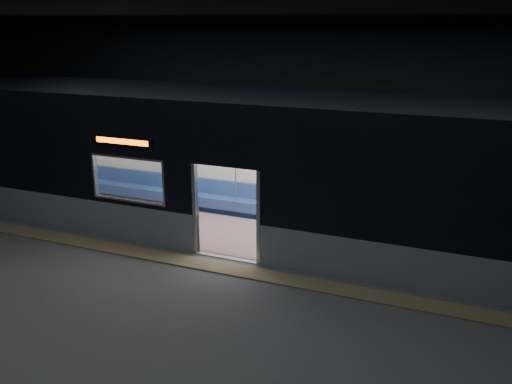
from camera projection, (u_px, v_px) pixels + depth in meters
The scene contains 7 objects.
station_floor at pixel (205, 279), 10.76m from camera, with size 24.00×14.00×0.01m, color #47494C.
station_envelope at pixel (199, 93), 9.65m from camera, with size 24.00×14.00×5.00m.
tactile_strip at pixel (217, 267), 11.24m from camera, with size 22.80×0.50×0.03m, color #8C7F59.
metro_car at pixel (254, 160), 12.44m from camera, with size 18.00×3.04×3.35m.
passenger at pixel (371, 204), 12.72m from camera, with size 0.38×0.65×1.33m.
handbag at pixel (368, 211), 12.57m from camera, with size 0.29×0.25×0.14m, color black.
transit_map at pixel (403, 175), 12.55m from camera, with size 1.00×0.03×0.65m, color white.
Camera 1 is at (4.64, -8.62, 4.89)m, focal length 38.00 mm.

